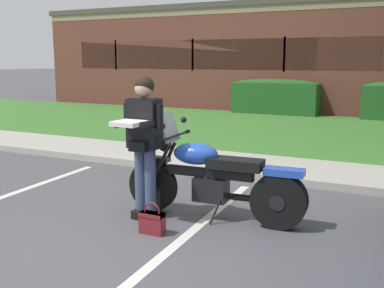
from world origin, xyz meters
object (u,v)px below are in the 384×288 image
at_px(rider_person, 143,136).
at_px(hedge_left, 275,96).
at_px(handbag, 152,221).
at_px(brick_building, 317,57).
at_px(motorcycle, 219,180).

height_order(rider_person, hedge_left, rider_person).
relative_size(handbag, hedge_left, 0.12).
bearing_deg(rider_person, handbag, -49.54).
bearing_deg(brick_building, hedge_left, -91.14).
height_order(hedge_left, brick_building, brick_building).
height_order(rider_person, brick_building, brick_building).
bearing_deg(hedge_left, motorcycle, -77.72).
height_order(handbag, brick_building, brick_building).
height_order(motorcycle, brick_building, brick_building).
bearing_deg(motorcycle, handbag, -122.69).
xyz_separation_m(motorcycle, hedge_left, (-2.29, 10.50, 0.16)).
bearing_deg(handbag, motorcycle, 57.31).
bearing_deg(hedge_left, rider_person, -82.29).
height_order(handbag, hedge_left, hedge_left).
relative_size(handbag, brick_building, 0.02).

